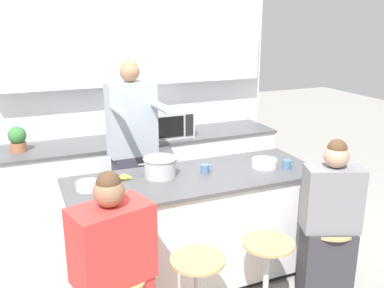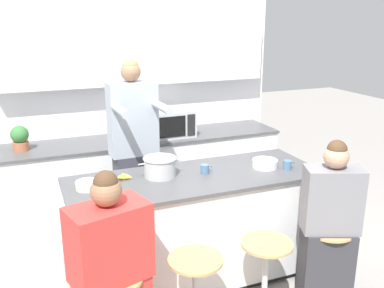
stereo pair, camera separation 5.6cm
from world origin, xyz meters
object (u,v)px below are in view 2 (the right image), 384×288
(kitchen_island, at_px, (195,227))
(fruit_bowl, at_px, (265,164))
(person_wrapped_blanket, at_px, (112,278))
(bar_stool_center_right, at_px, (265,277))
(person_seated_near, at_px, (329,232))
(coffee_cup_far, at_px, (288,165))
(banana_bunch, at_px, (124,177))
(microwave, at_px, (170,123))
(person_cooking, at_px, (134,159))
(potted_plant, at_px, (20,138))
(bar_stool_rightmost, at_px, (326,261))
(coffee_cup_near, at_px, (205,169))
(cooking_pot, at_px, (160,167))

(kitchen_island, height_order, fruit_bowl, fruit_bowl)
(person_wrapped_blanket, distance_m, fruit_bowl, 1.65)
(bar_stool_center_right, distance_m, person_seated_near, 0.60)
(kitchen_island, xyz_separation_m, coffee_cup_far, (0.78, -0.14, 0.50))
(banana_bunch, relative_size, microwave, 0.27)
(fruit_bowl, xyz_separation_m, microwave, (-0.36, 1.43, 0.07))
(person_cooking, distance_m, microwave, 0.93)
(person_wrapped_blanket, bearing_deg, person_seated_near, -15.52)
(person_seated_near, bearing_deg, kitchen_island, 162.21)
(person_wrapped_blanket, relative_size, person_seated_near, 1.00)
(banana_bunch, bearing_deg, potted_plant, 119.98)
(microwave, bearing_deg, banana_bunch, -123.58)
(person_wrapped_blanket, bearing_deg, banana_bunch, 55.27)
(coffee_cup_far, bearing_deg, person_wrapped_blanket, -161.64)
(coffee_cup_far, relative_size, banana_bunch, 0.77)
(bar_stool_center_right, relative_size, banana_bunch, 4.63)
(coffee_cup_far, bearing_deg, bar_stool_rightmost, -84.75)
(person_seated_near, xyz_separation_m, microwave, (-0.54, 2.08, 0.44))
(bar_stool_rightmost, xyz_separation_m, fruit_bowl, (-0.20, 0.64, 0.63))
(kitchen_island, bearing_deg, bar_stool_center_right, -67.49)
(bar_stool_center_right, relative_size, potted_plant, 2.46)
(bar_stool_center_right, distance_m, person_wrapped_blanket, 1.16)
(bar_stool_rightmost, bearing_deg, coffee_cup_near, 136.49)
(cooking_pot, bearing_deg, person_wrapped_blanket, -126.32)
(bar_stool_center_right, xyz_separation_m, cooking_pot, (-0.55, 0.77, 0.67))
(person_cooking, relative_size, banana_bunch, 13.56)
(cooking_pot, xyz_separation_m, coffee_cup_far, (1.05, -0.24, -0.04))
(person_cooking, height_order, microwave, person_cooking)
(bar_stool_center_right, relative_size, person_wrapped_blanket, 0.47)
(potted_plant, bearing_deg, person_cooking, -36.94)
(bar_stool_center_right, height_order, banana_bunch, banana_bunch)
(person_cooking, bearing_deg, potted_plant, 141.34)
(kitchen_island, bearing_deg, fruit_bowl, -2.69)
(person_seated_near, distance_m, potted_plant, 3.02)
(bar_stool_center_right, bearing_deg, banana_bunch, 135.64)
(coffee_cup_far, height_order, microwave, microwave)
(kitchen_island, height_order, coffee_cup_far, coffee_cup_far)
(banana_bunch, bearing_deg, coffee_cup_near, -10.13)
(kitchen_island, xyz_separation_m, person_cooking, (-0.33, 0.70, 0.43))
(bar_stool_center_right, bearing_deg, potted_plant, 126.87)
(microwave, bearing_deg, fruit_bowl, -75.87)
(coffee_cup_near, distance_m, banana_bunch, 0.66)
(bar_stool_rightmost, relative_size, banana_bunch, 4.63)
(cooking_pot, distance_m, microwave, 1.40)
(cooking_pot, xyz_separation_m, fruit_bowl, (0.90, -0.13, -0.05))
(person_cooking, bearing_deg, fruit_bowl, -39.11)
(fruit_bowl, bearing_deg, kitchen_island, 177.31)
(microwave, bearing_deg, person_cooking, -130.84)
(coffee_cup_far, bearing_deg, potted_plant, 142.93)
(coffee_cup_far, relative_size, potted_plant, 0.41)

